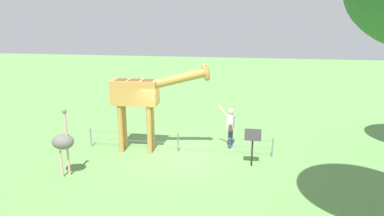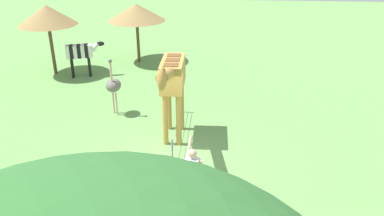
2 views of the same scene
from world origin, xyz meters
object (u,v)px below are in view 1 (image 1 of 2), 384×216
(visitor, at_px, (230,125))
(giraffe, at_px, (143,95))
(info_sign, at_px, (253,140))
(ostrich, at_px, (63,142))

(visitor, bearing_deg, giraffe, -164.67)
(giraffe, height_order, info_sign, giraffe)
(visitor, xyz_separation_m, info_sign, (0.83, -1.61, 0.05))
(ostrich, height_order, info_sign, ostrich)
(info_sign, bearing_deg, giraffe, 169.62)
(giraffe, relative_size, ostrich, 1.64)
(ostrich, relative_size, info_sign, 1.70)
(giraffe, distance_m, info_sign, 4.27)
(visitor, relative_size, ostrich, 0.77)
(visitor, distance_m, info_sign, 1.81)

